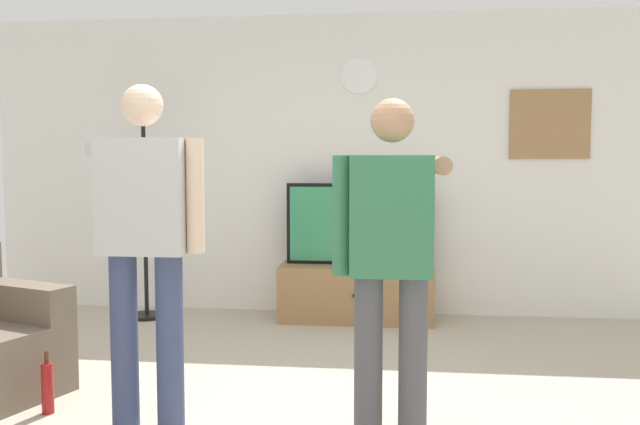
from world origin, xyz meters
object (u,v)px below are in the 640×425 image
Objects in this scene: wall_clock at (359,76)px; framed_picture at (550,124)px; television at (357,224)px; floor_lamp at (144,161)px; beverage_bottle at (48,387)px; tv_stand at (356,293)px; person_standing_nearer_lamp at (146,233)px; person_standing_nearer_couch at (392,252)px.

framed_picture is at bearing 0.17° from wall_clock.
television is 0.63× the size of floor_lamp.
framed_picture reaches higher than beverage_bottle.
tv_stand is at bearing 56.42° from beverage_bottle.
beverage_bottle is at bearing 169.95° from person_standing_nearer_lamp.
beverage_bottle is (-1.56, -2.35, -0.10)m from tv_stand.
beverage_bottle is (-0.62, 0.11, -0.87)m from person_standing_nearer_lamp.
floor_lamp is (-3.52, -0.41, -0.32)m from framed_picture.
person_standing_nearer_lamp is at bearing 177.58° from person_standing_nearer_couch.
person_standing_nearer_lamp is at bearing -108.86° from wall_clock.
wall_clock is at bearing -179.83° from framed_picture.
floor_lamp is 2.58m from beverage_bottle.
television is 3.85× the size of wall_clock.
beverage_bottle is at bearing -120.59° from wall_clock.
person_standing_nearer_lamp reaches higher than person_standing_nearer_couch.
framed_picture is at bearing 6.67° from floor_lamp.
floor_lamp is at bearing -167.65° from wall_clock.
tv_stand is 0.79× the size of person_standing_nearer_couch.
floor_lamp is at bearing 111.33° from person_standing_nearer_lamp.
person_standing_nearer_couch is at bearing -82.86° from tv_stand.
floor_lamp is at bearing 132.15° from person_standing_nearer_couch.
television reaches higher than tv_stand.
framed_picture reaches higher than television.
television is at bearing -90.00° from wall_clock.
wall_clock is at bearing 12.35° from floor_lamp.
person_standing_nearer_lamp reaches higher than television.
person_standing_nearer_couch reaches higher than television.
wall_clock is (0.00, 0.24, 1.31)m from television.
television is 1.80× the size of framed_picture.
wall_clock is 0.16× the size of floor_lamp.
tv_stand is 2.75m from person_standing_nearer_lamp.
person_standing_nearer_couch is 4.83× the size of beverage_bottle.
beverage_bottle is at bearing -82.50° from floor_lamp.
person_standing_nearer_couch is (2.17, -2.40, -0.44)m from floor_lamp.
tv_stand is 1.94× the size of framed_picture.
tv_stand is 0.68× the size of floor_lamp.
person_standing_nearer_couch is at bearing -2.42° from person_standing_nearer_lamp.
person_standing_nearer_couch is at bearing -83.59° from wall_clock.
tv_stand is 1.08× the size of television.
person_standing_nearer_lamp is (-2.60, -2.76, -0.69)m from framed_picture.
floor_lamp reaches higher than person_standing_nearer_couch.
framed_picture is (1.66, 0.30, 1.47)m from tv_stand.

